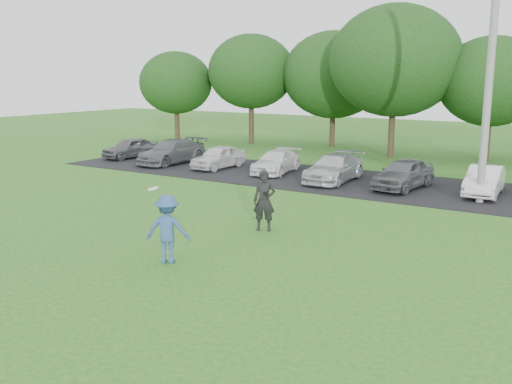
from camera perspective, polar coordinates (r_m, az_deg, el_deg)
ground at (r=14.54m, az=-7.36°, el=-7.41°), size 100.00×100.00×0.00m
parking_lot at (r=25.61m, az=11.30°, el=0.84°), size 32.00×6.50×0.03m
utility_pole at (r=22.55m, az=22.43°, el=12.07°), size 0.28×0.28×10.44m
frisbee_player at (r=14.66m, az=-8.84°, el=-3.68°), size 1.31×1.09×2.00m
camera_bystander at (r=17.44m, az=0.83°, el=-0.88°), size 0.80×0.67×1.88m
parked_cars at (r=25.32m, az=11.73°, el=2.10°), size 30.88×4.73×1.26m
tree_row at (r=34.14m, az=20.01°, el=11.29°), size 42.39×9.85×8.64m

